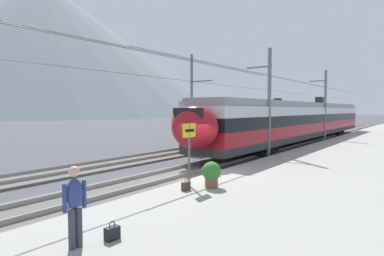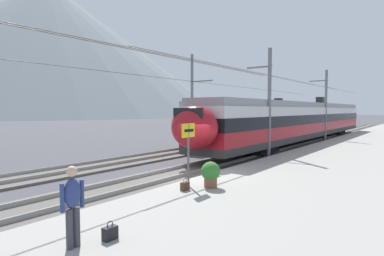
{
  "view_description": "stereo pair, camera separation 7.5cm",
  "coord_description": "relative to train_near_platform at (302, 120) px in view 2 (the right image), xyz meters",
  "views": [
    {
      "loc": [
        -11.27,
        -8.74,
        3.21
      ],
      "look_at": [
        4.05,
        2.93,
        2.08
      ],
      "focal_mm": 29.49,
      "sensor_mm": 36.0,
      "label": 1
    },
    {
      "loc": [
        -11.22,
        -8.8,
        3.21
      ],
      "look_at": [
        4.05,
        2.93,
        2.08
      ],
      "focal_mm": 29.49,
      "sensor_mm": 36.0,
      "label": 2
    }
  ],
  "objects": [
    {
      "name": "train_near_platform",
      "position": [
        0.0,
        0.0,
        0.0
      ],
      "size": [
        35.31,
        3.01,
        4.27
      ],
      "color": "#2D2D30",
      "rests_on": "track_near"
    },
    {
      "name": "platform_sign",
      "position": [
        -20.77,
        -2.67,
        -0.16
      ],
      "size": [
        0.7,
        0.08,
        2.31
      ],
      "color": "#59595B",
      "rests_on": "platform_slab"
    },
    {
      "name": "train_far_track",
      "position": [
        1.84,
        5.0,
        -0.01
      ],
      "size": [
        27.58,
        2.95,
        4.27
      ],
      "color": "#2D2D30",
      "rests_on": "track_far"
    },
    {
      "name": "catenary_mast_mid",
      "position": [
        -10.86,
        -1.33,
        1.53
      ],
      "size": [
        47.18,
        1.74,
        7.08
      ],
      "color": "slate",
      "rests_on": "ground"
    },
    {
      "name": "catenary_mast_far_side",
      "position": [
        -7.98,
        6.82,
        1.9
      ],
      "size": [
        47.18,
        2.27,
        7.98
      ],
      "color": "slate",
      "rests_on": "ground"
    },
    {
      "name": "handbag_beside_passenger",
      "position": [
        -25.58,
        -4.28,
        -1.7
      ],
      "size": [
        0.32,
        0.18,
        0.42
      ],
      "color": "black",
      "rests_on": "platform_slab"
    },
    {
      "name": "mountain_right_ridge",
      "position": [
        63.31,
        165.94,
        35.7
      ],
      "size": [
        201.54,
        201.54,
        75.86
      ],
      "primitive_type": "cone",
      "color": "slate",
      "rests_on": "ground"
    },
    {
      "name": "ground_plane",
      "position": [
        -18.58,
        -0.98,
        -2.23
      ],
      "size": [
        400.0,
        400.0,
        0.0
      ],
      "primitive_type": "plane",
      "color": "#424247"
    },
    {
      "name": "platform_slab",
      "position": [
        -18.58,
        -6.14,
        -2.04
      ],
      "size": [
        120.0,
        8.4,
        0.38
      ],
      "primitive_type": "cube",
      "color": "gray",
      "rests_on": "ground"
    },
    {
      "name": "potted_plant_platform_edge",
      "position": [
        -20.43,
        -3.43,
        -1.31
      ],
      "size": [
        0.7,
        0.7,
        0.94
      ],
      "color": "brown",
      "rests_on": "platform_slab"
    },
    {
      "name": "passenger_walking",
      "position": [
        -26.29,
        -4.01,
        -0.91
      ],
      "size": [
        0.53,
        0.22,
        1.69
      ],
      "color": "#383842",
      "rests_on": "platform_slab"
    },
    {
      "name": "catenary_mast_east",
      "position": [
        2.34,
        -1.33,
        1.5
      ],
      "size": [
        47.18,
        1.74,
        7.01
      ],
      "color": "slate",
      "rests_on": "ground"
    },
    {
      "name": "handbag_near_sign",
      "position": [
        -21.32,
        -2.95,
        -1.7
      ],
      "size": [
        0.32,
        0.18,
        0.43
      ],
      "color": "#472D1E",
      "rests_on": "platform_slab"
    },
    {
      "name": "track_far",
      "position": [
        -18.58,
        5.0,
        -2.17
      ],
      "size": [
        120.0,
        3.0,
        0.28
      ],
      "color": "#5B5651",
      "rests_on": "ground"
    },
    {
      "name": "track_near",
      "position": [
        -18.58,
        0.0,
        -2.17
      ],
      "size": [
        120.0,
        3.0,
        0.28
      ],
      "color": "#5B5651",
      "rests_on": "ground"
    }
  ]
}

